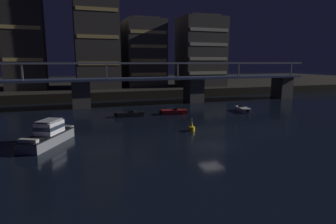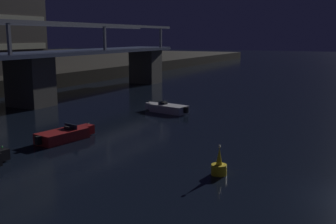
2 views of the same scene
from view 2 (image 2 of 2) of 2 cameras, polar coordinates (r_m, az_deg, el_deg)
speedboat_near_right at (r=41.93m, az=-0.09°, el=0.52°), size 2.52×5.22×1.16m
speedboat_mid_left at (r=31.67m, az=-14.40°, el=-3.17°), size 5.23×2.42×1.16m
channel_buoy at (r=23.44m, az=7.23°, el=-7.66°), size 0.90×0.90×1.76m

